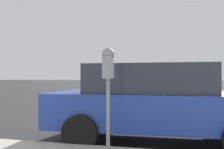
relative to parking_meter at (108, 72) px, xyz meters
name	(u,v)px	position (x,y,z in m)	size (l,w,h in m)	color
ground_plane	(170,131)	(2.53, -0.85, -1.35)	(220.00, 220.00, 0.00)	#2B2B2D
parking_meter	(108,72)	(0.00, 0.00, 0.00)	(0.21, 0.19, 1.58)	gray
car_blue	(157,101)	(1.39, -0.62, -0.55)	(2.17, 4.26, 1.53)	navy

